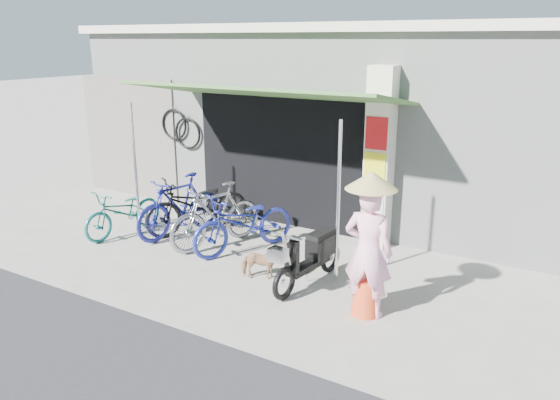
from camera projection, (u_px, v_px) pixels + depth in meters
The scene contains 13 objects.
ground at pixel (256, 286), 7.79m from camera, with size 80.00×80.00×0.00m, color #9C978D.
bicycle_shop at pixel (388, 116), 11.46m from camera, with size 12.30×5.30×3.66m.
shop_pillar at pixel (380, 159), 8.96m from camera, with size 0.42×0.44×3.00m.
awning at pixel (263, 95), 8.86m from camera, with size 4.60×1.88×2.72m.
neighbour_left at pixel (130, 138), 12.01m from camera, with size 2.60×0.06×2.60m, color #6B665B.
bike_teal at pixel (124, 212), 9.75m from camera, with size 0.57×1.62×0.85m, color #186D61.
bike_blue at pixel (179, 206), 9.68m from camera, with size 0.51×1.82×1.09m, color navy.
bike_black at pixel (198, 205), 9.82m from camera, with size 0.68×1.96×1.03m, color black.
bike_silver at pixel (216, 215), 9.16m from camera, with size 0.51×1.81×1.09m, color #A2A2A6.
bike_navy at pixel (244, 223), 8.93m from camera, with size 0.66×1.89×0.99m, color navy.
street_dog at pixel (260, 263), 7.96m from camera, with size 0.27×0.58×0.49m, color tan.
moped at pixel (310, 257), 7.75m from camera, with size 0.48×1.62×0.92m.
nun at pixel (368, 247), 6.75m from camera, with size 0.65×0.64×1.88m.
Camera 1 is at (3.94, -5.94, 3.40)m, focal length 35.00 mm.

